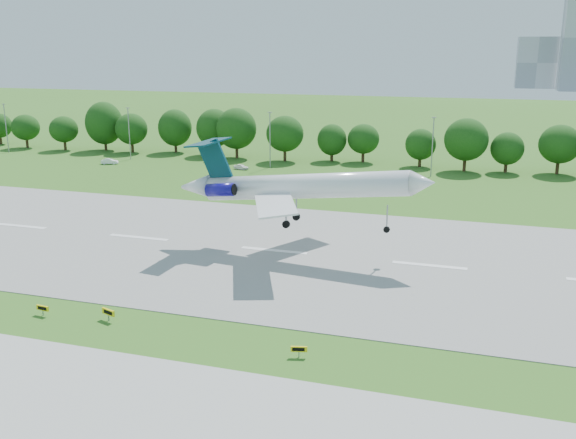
# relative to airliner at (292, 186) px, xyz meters

# --- Properties ---
(ground) EXTENTS (600.00, 600.00, 0.00)m
(ground) POSITION_rel_airliner_xyz_m (-2.42, -25.08, -8.91)
(ground) COLOR #335E18
(ground) RESTS_ON ground
(runway) EXTENTS (400.00, 45.00, 0.08)m
(runway) POSITION_rel_airliner_xyz_m (-2.42, -0.08, -8.87)
(runway) COLOR gray
(runway) RESTS_ON ground
(taxiway) EXTENTS (400.00, 23.00, 0.08)m
(taxiway) POSITION_rel_airliner_xyz_m (-2.42, -43.08, -8.87)
(taxiway) COLOR #ADADA8
(taxiway) RESTS_ON ground
(tree_line) EXTENTS (288.40, 8.40, 10.40)m
(tree_line) POSITION_rel_airliner_xyz_m (-2.42, 66.92, -2.73)
(tree_line) COLOR #382314
(tree_line) RESTS_ON ground
(light_poles) EXTENTS (175.90, 0.25, 12.19)m
(light_poles) POSITION_rel_airliner_xyz_m (-4.92, 56.92, -2.58)
(light_poles) COLOR gray
(light_poles) RESTS_ON ground
(airliner) EXTENTS (33.94, 24.60, 10.57)m
(airliner) POSITION_rel_airliner_xyz_m (0.00, 0.00, 0.00)
(airliner) COLOR white
(airliner) RESTS_ON ground
(taxi_sign_left) EXTENTS (1.67, 0.73, 1.20)m
(taxi_sign_left) POSITION_rel_airliner_xyz_m (-10.85, -25.84, -8.03)
(taxi_sign_left) COLOR gray
(taxi_sign_left) RESTS_ON ground
(taxi_sign_centre) EXTENTS (1.49, 0.35, 1.04)m
(taxi_sign_centre) POSITION_rel_airliner_xyz_m (-17.80, -26.68, -8.15)
(taxi_sign_centre) COLOR gray
(taxi_sign_centre) RESTS_ON ground
(taxi_sign_right) EXTENTS (1.44, 0.50, 1.02)m
(taxi_sign_right) POSITION_rel_airliner_xyz_m (9.07, -27.64, -8.16)
(taxi_sign_right) COLOR gray
(taxi_sign_right) RESTS_ON ground
(service_vehicle_a) EXTENTS (3.96, 2.53, 1.23)m
(service_vehicle_a) POSITION_rel_airliner_xyz_m (-58.71, 49.84, -8.30)
(service_vehicle_a) COLOR white
(service_vehicle_a) RESTS_ON ground
(service_vehicle_b) EXTENTS (3.54, 1.94, 1.14)m
(service_vehicle_b) POSITION_rel_airliner_xyz_m (-27.65, 52.66, -8.34)
(service_vehicle_b) COLOR white
(service_vehicle_b) RESTS_ON ground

